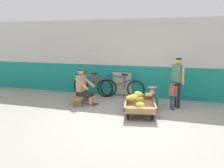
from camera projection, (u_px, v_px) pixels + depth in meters
ground_plane at (129, 124)px, 5.90m from camera, size 80.00×80.00×0.00m
back_wall at (149, 59)px, 8.47m from camera, size 16.00×0.30×2.78m
banana_cart at (140, 106)px, 6.67m from camera, size 1.11×1.58×0.36m
banana_pile at (138, 97)px, 6.74m from camera, size 0.73×1.40×0.26m
low_bench at (81, 97)px, 7.77m from camera, size 0.40×1.12×0.27m
vendor_seated at (83, 87)px, 7.66m from camera, size 0.71×0.54×1.14m
plastic_crate at (152, 101)px, 7.55m from camera, size 0.36×0.28×0.30m
weighing_scale at (152, 91)px, 7.49m from camera, size 0.30×0.30×0.29m
bicycle_near_left at (92, 86)px, 8.83m from camera, size 1.66×0.48×0.86m
bicycle_far_left at (122, 88)px, 8.58m from camera, size 1.66×0.48×0.86m
sign_board at (122, 84)px, 8.72m from camera, size 0.70×0.20×0.89m
customer_adult at (178, 77)px, 7.17m from camera, size 0.37×0.37×1.53m
customer_child at (173, 92)px, 6.99m from camera, size 0.24×0.19×0.86m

